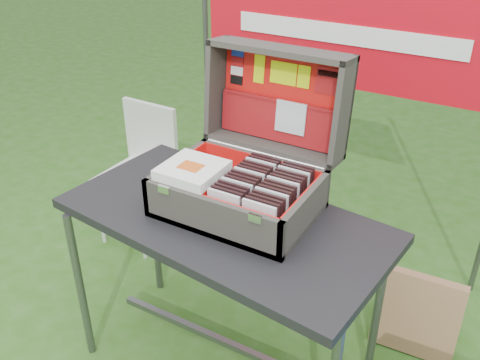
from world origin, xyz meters
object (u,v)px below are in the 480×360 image
Objects in this scene: chair at (135,179)px; cardboard_box at (417,315)px; table at (225,295)px; suitcase at (246,140)px.

chair is 1.73m from cardboard_box.
cardboard_box is (1.72, -0.07, -0.22)m from chair.
cardboard_box is (0.73, 0.53, -0.21)m from table.
suitcase is 1.32m from chair.
cardboard_box is at bearing 30.30° from suitcase.
suitcase is at bearing -152.76° from cardboard_box.
chair reaches higher than cardboard_box.
suitcase is (0.03, 0.12, 0.70)m from table.
suitcase is 1.48× the size of cardboard_box.
table is 3.23× the size of cardboard_box.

